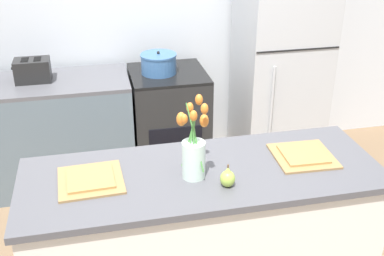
# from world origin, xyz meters

# --- Properties ---
(back_wall) EXTENTS (5.20, 0.08, 2.70)m
(back_wall) POSITION_xyz_m (0.00, 2.00, 1.35)
(back_wall) COLOR silver
(back_wall) RESTS_ON ground_plane
(kitchen_island) EXTENTS (1.80, 0.66, 0.94)m
(kitchen_island) POSITION_xyz_m (0.00, 0.00, 0.47)
(kitchen_island) COLOR silver
(kitchen_island) RESTS_ON ground_plane
(back_counter) EXTENTS (1.68, 0.60, 0.89)m
(back_counter) POSITION_xyz_m (-1.06, 1.60, 0.44)
(back_counter) COLOR slate
(back_counter) RESTS_ON ground_plane
(stove_range) EXTENTS (0.60, 0.61, 0.89)m
(stove_range) POSITION_xyz_m (0.10, 1.60, 0.44)
(stove_range) COLOR black
(stove_range) RESTS_ON ground_plane
(refrigerator) EXTENTS (0.68, 0.67, 1.79)m
(refrigerator) POSITION_xyz_m (1.05, 1.60, 0.89)
(refrigerator) COLOR #B7BABC
(refrigerator) RESTS_ON ground_plane
(flower_vase) EXTENTS (0.14, 0.19, 0.41)m
(flower_vase) POSITION_xyz_m (-0.05, -0.03, 1.08)
(flower_vase) COLOR silver
(flower_vase) RESTS_ON kitchen_island
(pear_figurine) EXTENTS (0.07, 0.07, 0.12)m
(pear_figurine) POSITION_xyz_m (0.08, -0.15, 0.98)
(pear_figurine) COLOR #9EBC47
(pear_figurine) RESTS_ON kitchen_island
(plate_setting_left) EXTENTS (0.32, 0.32, 0.02)m
(plate_setting_left) POSITION_xyz_m (-0.55, 0.03, 0.95)
(plate_setting_left) COLOR olive
(plate_setting_left) RESTS_ON kitchen_island
(plate_setting_right) EXTENTS (0.32, 0.32, 0.02)m
(plate_setting_right) POSITION_xyz_m (0.55, 0.03, 0.95)
(plate_setting_right) COLOR olive
(plate_setting_right) RESTS_ON kitchen_island
(toaster) EXTENTS (0.28, 0.18, 0.17)m
(toaster) POSITION_xyz_m (-0.93, 1.62, 0.98)
(toaster) COLOR black
(toaster) RESTS_ON back_counter
(cooking_pot) EXTENTS (0.28, 0.28, 0.18)m
(cooking_pot) POSITION_xyz_m (0.03, 1.60, 0.97)
(cooking_pot) COLOR #386093
(cooking_pot) RESTS_ON stove_range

